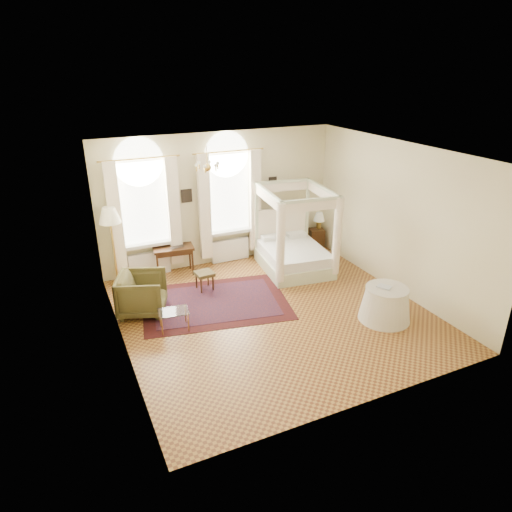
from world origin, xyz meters
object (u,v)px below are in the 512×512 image
(writing_desk, at_px, (173,251))
(side_table, at_px, (385,304))
(canopy_bed, at_px, (294,252))
(floor_lamp, at_px, (110,219))
(coffee_table, at_px, (173,313))
(nightstand, at_px, (316,239))
(stool, at_px, (204,275))
(armchair, at_px, (142,294))

(writing_desk, height_order, side_table, writing_desk)
(canopy_bed, bearing_deg, floor_lamp, 166.95)
(coffee_table, height_order, side_table, side_table)
(nightstand, height_order, side_table, side_table)
(canopy_bed, height_order, stool, canopy_bed)
(floor_lamp, bearing_deg, coffee_table, -74.44)
(nightstand, bearing_deg, armchair, -163.41)
(canopy_bed, bearing_deg, armchair, -171.69)
(armchair, xyz_separation_m, coffee_table, (0.40, -0.90, -0.07))
(coffee_table, bearing_deg, writing_desk, 74.26)
(writing_desk, bearing_deg, stool, -70.21)
(nightstand, height_order, coffee_table, nightstand)
(canopy_bed, bearing_deg, side_table, -80.54)
(stool, distance_m, armchair, 1.55)
(coffee_table, xyz_separation_m, side_table, (3.95, -1.41, -0.01))
(canopy_bed, distance_m, floor_lamp, 4.41)
(stool, xyz_separation_m, side_table, (2.87, -2.75, -0.02))
(floor_lamp, height_order, side_table, floor_lamp)
(writing_desk, relative_size, armchair, 1.07)
(floor_lamp, bearing_deg, canopy_bed, -13.05)
(floor_lamp, bearing_deg, armchair, -79.84)
(floor_lamp, bearing_deg, stool, -32.04)
(armchair, height_order, coffee_table, armchair)
(stool, bearing_deg, armchair, -163.95)
(nightstand, distance_m, side_table, 3.92)
(floor_lamp, bearing_deg, side_table, -39.72)
(canopy_bed, bearing_deg, coffee_table, -157.05)
(coffee_table, bearing_deg, canopy_bed, 22.95)
(stool, xyz_separation_m, coffee_table, (-1.08, -1.33, -0.01))
(writing_desk, xyz_separation_m, stool, (0.40, -1.10, -0.24))
(writing_desk, xyz_separation_m, side_table, (3.27, -3.85, -0.26))
(nightstand, xyz_separation_m, armchair, (-5.13, -1.53, 0.15))
(nightstand, distance_m, stool, 3.81)
(coffee_table, height_order, floor_lamp, floor_lamp)
(canopy_bed, bearing_deg, nightstand, 37.52)
(writing_desk, relative_size, stool, 2.27)
(writing_desk, bearing_deg, coffee_table, -105.74)
(canopy_bed, height_order, coffee_table, canopy_bed)
(armchair, relative_size, floor_lamp, 0.50)
(side_table, bearing_deg, coffee_table, 160.31)
(writing_desk, relative_size, side_table, 0.97)
(canopy_bed, relative_size, floor_lamp, 1.11)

